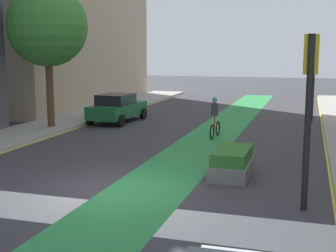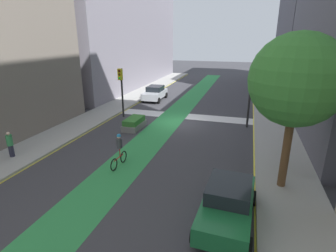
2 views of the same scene
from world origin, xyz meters
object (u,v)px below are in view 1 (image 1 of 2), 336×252
Objects in this scene: street_tree_near at (47,27)px; car_green_left_far at (117,108)px; traffic_signal_near_right at (310,88)px; traffic_signal_far_right at (314,71)px; cyclist_in_lane at (215,117)px; median_planter at (232,163)px.

car_green_left_far is at bearing 54.54° from street_tree_near.
traffic_signal_near_right is 0.62× the size of street_tree_near.
cyclist_in_lane is at bearing -122.82° from traffic_signal_far_right.
cyclist_in_lane is 9.30m from street_tree_near.
traffic_signal_far_right reaches higher than cyclist_in_lane.
cyclist_in_lane is 0.80× the size of median_planter.
traffic_signal_far_right is 7.97m from cyclist_in_lane.
traffic_signal_near_right reaches higher than cyclist_in_lane.
traffic_signal_far_right is at bearing 27.74° from street_tree_near.
traffic_signal_near_right is at bearing -49.13° from median_planter.
cyclist_in_lane is at bearing -26.74° from car_green_left_far.
street_tree_near is (-12.35, 8.56, 2.08)m from traffic_signal_near_right.
median_planter is at bearing -100.85° from traffic_signal_far_right.
cyclist_in_lane is 6.36m from median_planter.
cyclist_in_lane is 0.27× the size of street_tree_near.
car_green_left_far is 1.84× the size of median_planter.
median_planter is (-2.22, 2.57, -2.59)m from traffic_signal_near_right.
cyclist_in_lane is at bearing 114.86° from traffic_signal_near_right.
car_green_left_far is at bearing 130.74° from median_planter.
traffic_signal_far_right is at bearing 79.15° from median_planter.
traffic_signal_near_right is at bearing -49.23° from car_green_left_far.
street_tree_near is at bearing 149.39° from median_planter.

